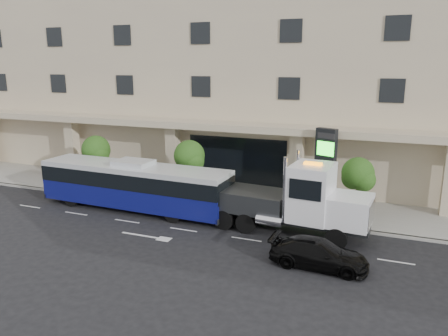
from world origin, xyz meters
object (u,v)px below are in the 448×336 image
Objects in this scene: city_bus at (134,185)px; signage_pylon at (325,169)px; black_sedan at (319,254)px; tow_truck at (295,202)px.

signage_pylon reaches higher than city_bus.
city_bus is 13.87m from black_sedan.
tow_truck reaches higher than black_sedan.
tow_truck reaches higher than city_bus.
signage_pylon is (0.96, 4.57, 0.98)m from tow_truck.
signage_pylon reaches higher than black_sedan.
city_bus is 1.28× the size of tow_truck.
black_sedan is at bearing -15.82° from city_bus.
signage_pylon is at bearing 9.21° from black_sedan.
city_bus is 2.84× the size of black_sedan.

